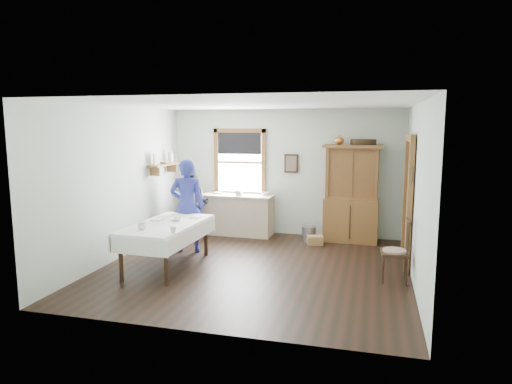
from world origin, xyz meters
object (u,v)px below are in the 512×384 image
(woman_blue, at_px, (187,209))
(wicker_basket, at_px, (315,240))
(pail, at_px, (309,233))
(spindle_chair, at_px, (395,250))
(china_hutch, at_px, (352,194))
(dining_table, at_px, (167,245))
(figure_dark, at_px, (193,206))
(work_counter, at_px, (238,215))

(woman_blue, bearing_deg, wicker_basket, -168.79)
(wicker_basket, bearing_deg, pail, 120.85)
(spindle_chair, relative_size, woman_blue, 0.60)
(china_hutch, distance_m, dining_table, 3.88)
(china_hutch, bearing_deg, figure_dark, -168.92)
(dining_table, relative_size, wicker_basket, 6.17)
(figure_dark, bearing_deg, work_counter, 24.89)
(spindle_chair, xyz_separation_m, figure_dark, (-4.02, 1.78, 0.18))
(work_counter, xyz_separation_m, figure_dark, (-0.84, -0.49, 0.23))
(wicker_basket, bearing_deg, figure_dark, -179.01)
(spindle_chair, bearing_deg, china_hutch, 104.44)
(woman_blue, distance_m, figure_dark, 1.11)
(wicker_basket, height_order, woman_blue, woman_blue)
(work_counter, height_order, figure_dark, figure_dark)
(china_hutch, height_order, woman_blue, china_hutch)
(woman_blue, bearing_deg, china_hutch, -166.62)
(dining_table, bearing_deg, woman_blue, 92.24)
(figure_dark, bearing_deg, spindle_chair, -29.34)
(spindle_chair, bearing_deg, figure_dark, 151.73)
(work_counter, distance_m, figure_dark, 1.00)
(pail, relative_size, wicker_basket, 1.02)
(dining_table, height_order, wicker_basket, dining_table)
(spindle_chair, relative_size, wicker_basket, 3.21)
(pail, xyz_separation_m, woman_blue, (-2.09, -1.37, 0.66))
(china_hutch, xyz_separation_m, wicker_basket, (-0.66, -0.46, -0.90))
(spindle_chair, xyz_separation_m, pail, (-1.61, 2.10, -0.33))
(work_counter, xyz_separation_m, wicker_basket, (1.74, -0.45, -0.35))
(spindle_chair, distance_m, pail, 2.67)
(woman_blue, bearing_deg, dining_table, 77.51)
(china_hutch, height_order, wicker_basket, china_hutch)
(work_counter, bearing_deg, woman_blue, -106.84)
(dining_table, distance_m, spindle_chair, 3.67)
(work_counter, bearing_deg, figure_dark, -147.96)
(pail, xyz_separation_m, wicker_basket, (0.16, -0.27, -0.07))
(work_counter, distance_m, dining_table, 2.56)
(spindle_chair, bearing_deg, pail, 123.07)
(spindle_chair, height_order, pail, spindle_chair)
(pail, relative_size, figure_dark, 0.23)
(figure_dark, bearing_deg, china_hutch, 3.45)
(china_hutch, height_order, dining_table, china_hutch)
(china_hutch, xyz_separation_m, woman_blue, (-2.92, -1.56, -0.18))
(china_hutch, relative_size, spindle_chair, 2.02)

